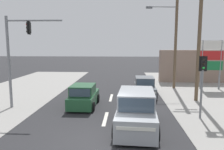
# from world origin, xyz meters

# --- Properties ---
(ground_plane) EXTENTS (140.00, 140.00, 0.00)m
(ground_plane) POSITION_xyz_m (0.00, 0.00, 0.00)
(ground_plane) COLOR #28282B
(lane_dash_mid) EXTENTS (0.20, 2.40, 0.01)m
(lane_dash_mid) POSITION_xyz_m (0.00, 3.00, 0.00)
(lane_dash_mid) COLOR silver
(lane_dash_mid) RESTS_ON ground
(lane_dash_far) EXTENTS (0.20, 2.40, 0.01)m
(lane_dash_far) POSITION_xyz_m (0.00, 8.00, 0.00)
(lane_dash_far) COLOR silver
(lane_dash_far) RESTS_ON ground
(utility_pole_midground_right) EXTENTS (1.80, 0.26, 9.26)m
(utility_pole_midground_right) POSITION_xyz_m (6.45, 7.44, 4.87)
(utility_pole_midground_right) COLOR brown
(utility_pole_midground_right) RESTS_ON ground
(utility_pole_background_right) EXTENTS (3.78, 0.59, 10.62)m
(utility_pole_background_right) POSITION_xyz_m (5.72, 12.18, 5.68)
(utility_pole_background_right) COLOR brown
(utility_pole_background_right) RESTS_ON ground
(traffic_signal_mast) EXTENTS (3.69, 0.44, 6.00)m
(traffic_signal_mast) POSITION_xyz_m (-5.94, 4.87, 3.83)
(traffic_signal_mast) COLOR slate
(traffic_signal_mast) RESTS_ON ground
(pedestal_signal_right_kerb) EXTENTS (0.44, 0.29, 3.56)m
(pedestal_signal_right_kerb) POSITION_xyz_m (5.40, 3.38, 2.42)
(pedestal_signal_right_kerb) COLOR slate
(pedestal_signal_right_kerb) RESTS_ON ground
(shopping_plaza_sign) EXTENTS (2.10, 0.16, 4.60)m
(shopping_plaza_sign) POSITION_xyz_m (9.10, 11.88, 2.98)
(shopping_plaza_sign) COLOR slate
(shopping_plaza_sign) RESTS_ON ground
(shopfront_wall_far) EXTENTS (12.00, 1.00, 3.60)m
(shopfront_wall_far) POSITION_xyz_m (11.00, 16.00, 1.80)
(shopfront_wall_far) COLOR gray
(shopfront_wall_far) RESTS_ON ground
(hatchback_kerbside_parked) EXTENTS (1.82, 3.66, 1.53)m
(hatchback_kerbside_parked) POSITION_xyz_m (-1.70, 5.43, 0.70)
(hatchback_kerbside_parked) COLOR #235633
(hatchback_kerbside_parked) RESTS_ON ground
(suv_receding_far) EXTENTS (2.26, 4.63, 1.90)m
(suv_receding_far) POSITION_xyz_m (1.67, 1.72, 0.88)
(suv_receding_far) COLOR #A3A8AD
(suv_receding_far) RESTS_ON ground
(hatchback_crossing_left) EXTENTS (1.84, 3.67, 1.53)m
(hatchback_crossing_left) POSITION_xyz_m (2.72, 8.88, 0.70)
(hatchback_crossing_left) COLOR slate
(hatchback_crossing_left) RESTS_ON ground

